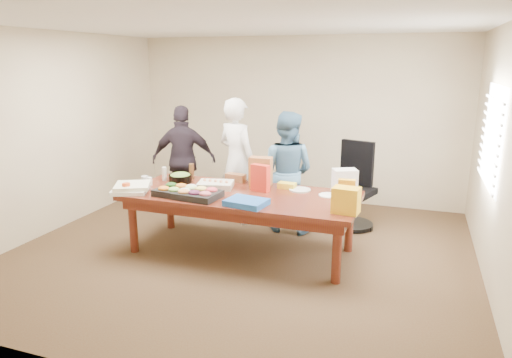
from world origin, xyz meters
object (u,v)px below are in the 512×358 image
at_px(conference_table, 241,223).
at_px(office_chair, 354,188).
at_px(person_center, 237,161).
at_px(sheet_cake, 216,185).
at_px(person_right, 286,172).
at_px(salad_bowl, 180,178).

height_order(conference_table, office_chair, office_chair).
xyz_separation_m(conference_table, person_center, (-0.47, 1.04, 0.53)).
bearing_deg(office_chair, conference_table, -113.55).
xyz_separation_m(office_chair, sheet_cake, (-1.57, -1.18, 0.21)).
height_order(conference_table, person_center, person_center).
xyz_separation_m(office_chair, person_center, (-1.64, -0.27, 0.32)).
relative_size(conference_table, office_chair, 2.42).
height_order(person_right, sheet_cake, person_right).
relative_size(sheet_cake, salad_bowl, 1.40).
bearing_deg(sheet_cake, office_chair, 23.37).
height_order(person_center, person_right, person_center).
bearing_deg(person_right, conference_table, 76.19).
distance_m(office_chair, person_right, 0.99).
bearing_deg(sheet_cake, salad_bowl, 156.55).
relative_size(person_center, person_right, 1.09).
bearing_deg(sheet_cake, person_center, 80.78).
bearing_deg(sheet_cake, person_right, 35.50).
bearing_deg(office_chair, person_center, -152.37).
bearing_deg(office_chair, salad_bowl, -134.65).
xyz_separation_m(person_center, sheet_cake, (0.07, -0.91, -0.12)).
xyz_separation_m(sheet_cake, salad_bowl, (-0.55, 0.10, 0.01)).
bearing_deg(person_right, person_center, -4.47).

